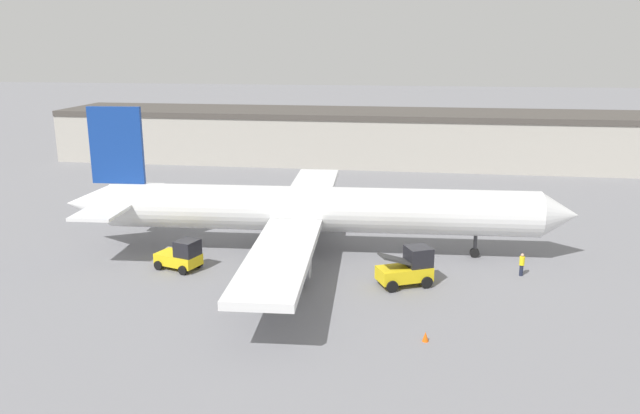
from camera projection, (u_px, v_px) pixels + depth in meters
The scene contains 7 objects.
ground_plane at pixel (320, 253), 48.00m from camera, with size 400.00×400.00×0.00m, color slate.
terminal_building at pixel (359, 136), 84.18m from camera, with size 81.03×12.58×6.92m.
airplane at pixel (307, 210), 47.23m from camera, with size 39.08×34.37×11.03m.
ground_crew_worker at pixel (522, 264), 43.02m from camera, with size 0.36×0.36×1.61m.
baggage_tug at pixel (181, 256), 44.23m from camera, with size 3.50×2.80×2.23m.
belt_loader_truck at pixel (408, 268), 41.26m from camera, with size 3.92×3.20×2.59m.
safety_cone_near at pixel (425, 337), 33.61m from camera, with size 0.36×0.36×0.55m.
Camera 1 is at (6.73, -45.04, 15.57)m, focal length 35.00 mm.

